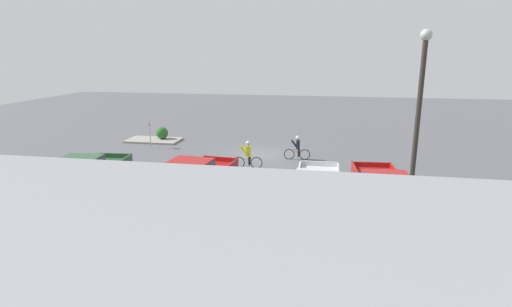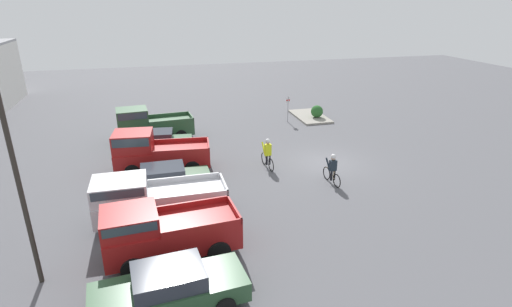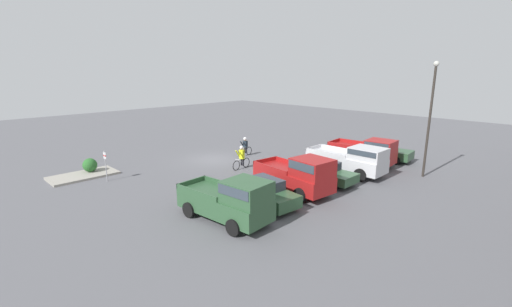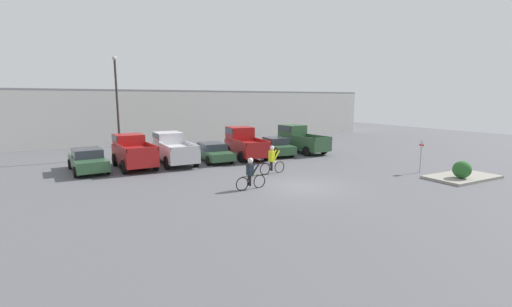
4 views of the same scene
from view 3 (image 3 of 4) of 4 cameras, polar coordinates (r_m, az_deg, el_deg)
ground_plane at (r=28.63m, az=-6.89°, el=-0.98°), size 80.00×80.00×0.00m
sedan_0 at (r=30.16m, az=20.12°, el=0.48°), size 2.33×4.95×1.48m
pickup_truck_0 at (r=27.61m, az=17.84°, el=0.32°), size 2.48×5.03×2.17m
pickup_truck_1 at (r=25.00m, az=15.65°, el=-0.92°), size 2.22×5.58×2.14m
sedan_1 at (r=23.13m, az=10.74°, el=-2.92°), size 2.01×4.72×1.37m
pickup_truck_2 at (r=20.54m, az=7.18°, el=-3.44°), size 2.63×5.37×2.35m
sedan_2 at (r=18.89m, az=1.27°, el=-6.41°), size 2.22×4.45×1.46m
pickup_truck_3 at (r=16.64m, az=-4.18°, el=-7.66°), size 2.47×5.13×2.31m
cyclist_0 at (r=25.62m, az=-2.43°, el=-0.57°), size 1.87×0.49×1.78m
cyclist_1 at (r=29.46m, az=-1.84°, el=1.26°), size 1.78×0.49×1.67m
fire_lane_sign at (r=24.68m, az=-23.80°, el=-1.44°), size 0.06×0.30×2.08m
lamppost at (r=25.77m, az=27.08°, el=6.18°), size 0.36×0.36×7.81m
curb_island at (r=26.78m, az=-26.84°, el=-3.28°), size 4.31×2.34×0.15m
shrub at (r=27.12m, az=-25.95°, el=-1.74°), size 0.98×0.98×0.98m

